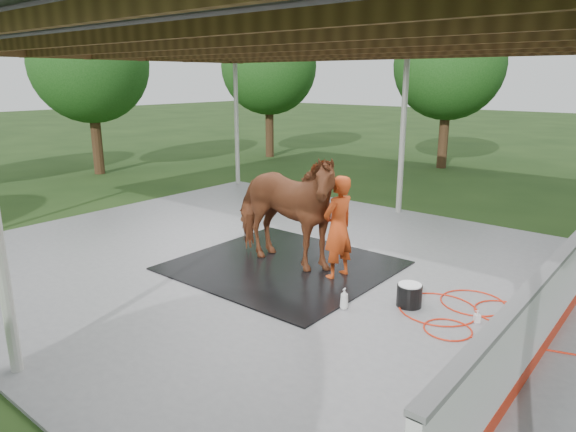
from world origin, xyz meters
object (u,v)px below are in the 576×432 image
Objects in this scene: handler at (338,228)px; wash_bucket at (409,295)px; dasher_board at (552,301)px; horse at (283,209)px.

handler is 4.71× the size of wash_bucket.
horse reaches higher than dasher_board.
dasher_board is 4.42m from horse.
horse is 6.57× the size of wash_bucket.
handler is (-3.34, 0.06, 0.34)m from dasher_board.
handler reaches higher than wash_bucket.
dasher_board is at bearing -89.47° from horse.
horse is at bearing -71.51° from handler.
handler is 1.66m from wash_bucket.
horse is (-4.39, -0.12, 0.52)m from dasher_board.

